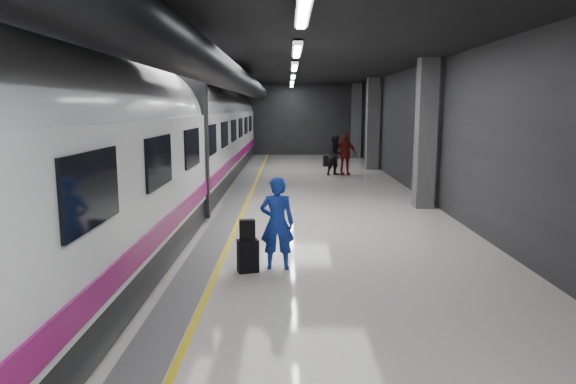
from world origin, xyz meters
TOP-DOWN VIEW (x-y plane):
  - ground at (0.00, 0.00)m, footprint 40.00×40.00m
  - platform_hall at (-0.29, 0.96)m, footprint 10.02×40.02m
  - train at (-3.25, -0.00)m, footprint 3.05×38.00m
  - traveler_main at (0.18, -4.14)m, footprint 0.65×0.43m
  - suitcase_main at (-0.36, -4.33)m, footprint 0.43×0.34m
  - shoulder_bag at (-0.37, -4.34)m, footprint 0.31×0.20m
  - traveler_far_a at (2.56, 9.63)m, footprint 1.13×1.07m
  - traveler_far_b at (2.98, 9.78)m, footprint 1.16×0.61m
  - suitcase_far at (2.43, 13.26)m, footprint 0.43×0.33m

SIDE VIEW (x-z plane):
  - ground at x=0.00m, z-range 0.00..0.00m
  - suitcase_far at x=2.43m, z-range 0.00..0.57m
  - suitcase_main at x=-0.36m, z-range 0.00..0.62m
  - shoulder_bag at x=-0.37m, z-range 0.62..1.00m
  - traveler_main at x=0.18m, z-range 0.00..1.78m
  - traveler_far_a at x=2.56m, z-range 0.00..1.84m
  - traveler_far_b at x=2.98m, z-range 0.00..1.90m
  - train at x=-3.25m, z-range 0.04..4.09m
  - platform_hall at x=-0.29m, z-range 1.28..5.79m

